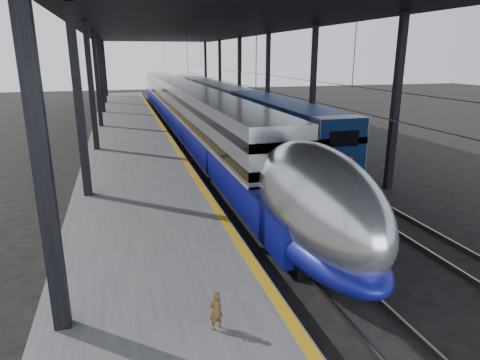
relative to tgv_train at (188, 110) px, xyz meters
name	(u,v)px	position (x,y,z in m)	size (l,w,h in m)	color
ground	(244,246)	(-2.00, -25.76, -2.01)	(160.00, 160.00, 0.00)	black
platform	(131,141)	(-5.50, -5.76, -1.51)	(6.00, 80.00, 1.00)	#4C4C4F
yellow_strip	(166,133)	(-2.70, -5.76, -1.01)	(0.30, 80.00, 0.01)	#C98E12
rails	(229,141)	(2.50, -5.76, -1.93)	(6.52, 80.00, 0.16)	slate
canopy	(195,26)	(-0.10, -5.76, 7.10)	(18.00, 75.00, 9.47)	black
tgv_train	(188,110)	(0.00, 0.00, 0.00)	(3.01, 65.20, 4.31)	#B8BABF
second_train	(223,102)	(5.00, 6.95, -0.06)	(2.80, 56.05, 3.85)	navy
child	(216,310)	(-4.44, -31.81, -0.55)	(0.34, 0.22, 0.93)	#4A3618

